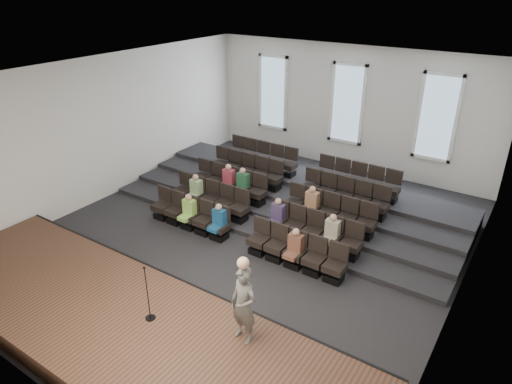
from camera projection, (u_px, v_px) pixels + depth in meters
ground at (250, 237)px, 14.19m from camera, size 14.00×14.00×0.00m
ceiling at (248, 74)px, 12.03m from camera, size 12.00×14.00×0.02m
wall_back at (347, 108)px, 18.38m from camera, size 12.00×0.04×5.00m
wall_front at (18, 289)px, 7.84m from camera, size 12.00×0.04×5.00m
wall_left at (109, 127)px, 16.13m from camera, size 0.04×14.00×5.00m
wall_right at (473, 218)px, 10.10m from camera, size 0.04×14.00×5.00m
stage at (121, 325)px, 10.26m from camera, size 11.80×3.60×0.50m
stage_lip at (176, 285)px, 11.58m from camera, size 11.80×0.06×0.52m
risers at (299, 194)px, 16.49m from camera, size 11.80×4.80×0.60m
seating_rows at (276, 199)px, 15.05m from camera, size 6.80×4.70×1.67m
windows at (347, 104)px, 18.24m from camera, size 8.44×0.10×3.24m
audience at (252, 206)px, 14.28m from camera, size 5.45×2.64×1.10m
speaker at (244, 305)px, 9.18m from camera, size 0.69×0.52×1.74m
mic_stand at (149, 303)px, 9.93m from camera, size 0.23×0.23×1.38m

